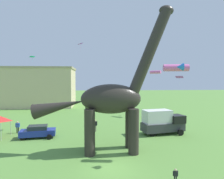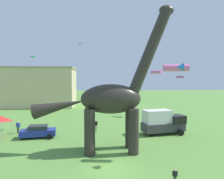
% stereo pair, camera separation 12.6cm
% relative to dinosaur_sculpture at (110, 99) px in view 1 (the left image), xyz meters
% --- Properties ---
extents(ground_plane, '(240.00, 240.00, 0.00)m').
position_rel_dinosaur_sculpture_xyz_m(ground_plane, '(-0.16, -3.83, -5.30)').
color(ground_plane, '#5B8E3D').
extents(dinosaur_sculpture, '(14.01, 2.97, 14.65)m').
position_rel_dinosaur_sculpture_xyz_m(dinosaur_sculpture, '(0.00, 0.00, 0.00)').
color(dinosaur_sculpture, '#2D2823').
rests_on(dinosaur_sculpture, ground_plane).
extents(parked_sedan_left, '(4.40, 2.34, 1.55)m').
position_rel_dinosaur_sculpture_xyz_m(parked_sedan_left, '(-8.61, 5.33, -4.49)').
color(parked_sedan_left, navy).
rests_on(parked_sedan_left, ground_plane).
extents(parked_box_truck, '(5.90, 3.15, 3.20)m').
position_rel_dinosaur_sculpture_xyz_m(parked_box_truck, '(7.34, 5.84, -3.65)').
color(parked_box_truck, '#38383D').
rests_on(parked_box_truck, ground_plane).
extents(person_far_spectator, '(0.38, 0.17, 1.02)m').
position_rel_dinosaur_sculpture_xyz_m(person_far_spectator, '(4.04, -6.63, -4.68)').
color(person_far_spectator, black).
rests_on(person_far_spectator, ground_plane).
extents(person_photographer, '(0.60, 0.26, 1.59)m').
position_rel_dinosaur_sculpture_xyz_m(person_photographer, '(-11.98, 7.84, -4.33)').
color(person_photographer, black).
rests_on(person_photographer, ground_plane).
extents(person_watching_child, '(0.63, 0.28, 1.68)m').
position_rel_dinosaur_sculpture_xyz_m(person_watching_child, '(-1.55, 7.71, -4.28)').
color(person_watching_child, '#6B6056').
rests_on(person_watching_child, ground_plane).
extents(kite_near_high, '(2.28, 2.31, 0.65)m').
position_rel_dinosaur_sculpture_xyz_m(kite_near_high, '(10.59, 19.06, 3.44)').
color(kite_near_high, pink).
extents(kite_trailing, '(0.87, 1.05, 1.17)m').
position_rel_dinosaur_sculpture_xyz_m(kite_trailing, '(-3.69, 10.45, 7.27)').
color(kite_trailing, purple).
extents(kite_far_right, '(1.82, 1.74, 1.92)m').
position_rel_dinosaur_sculpture_xyz_m(kite_far_right, '(15.47, 19.20, 2.46)').
color(kite_far_right, purple).
extents(kite_near_low, '(2.38, 2.11, 0.68)m').
position_rel_dinosaur_sculpture_xyz_m(kite_near_low, '(5.96, -2.01, 3.02)').
color(kite_near_low, pink).
extents(kite_high_left, '(1.11, 1.12, 1.15)m').
position_rel_dinosaur_sculpture_xyz_m(kite_high_left, '(-13.09, 18.30, 6.17)').
color(kite_high_left, '#19B2B7').
extents(background_building_block, '(22.03, 11.33, 10.53)m').
position_rel_dinosaur_sculpture_xyz_m(background_building_block, '(-18.27, 35.62, -0.02)').
color(background_building_block, '#CCB78E').
rests_on(background_building_block, ground_plane).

